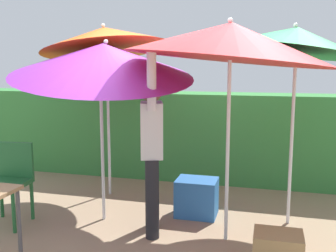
# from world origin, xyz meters

# --- Properties ---
(ground_plane) EXTENTS (24.00, 24.00, 0.00)m
(ground_plane) POSITION_xyz_m (0.00, 0.00, 0.00)
(ground_plane) COLOR #9E8466
(hedge_row) EXTENTS (8.00, 0.70, 1.33)m
(hedge_row) POSITION_xyz_m (0.00, 2.18, 0.67)
(hedge_row) COLOR #38843D
(hedge_row) RESTS_ON ground_plane
(umbrella_rainbow) EXTENTS (2.03, 2.01, 2.26)m
(umbrella_rainbow) POSITION_xyz_m (0.67, 0.07, 1.97)
(umbrella_rainbow) COLOR silver
(umbrella_rainbow) RESTS_ON ground_plane
(umbrella_orange) EXTENTS (2.05, 2.03, 2.24)m
(umbrella_orange) POSITION_xyz_m (-0.71, 0.25, 1.81)
(umbrella_orange) COLOR silver
(umbrella_orange) RESTS_ON ground_plane
(umbrella_yellow) EXTENTS (1.49, 1.47, 2.28)m
(umbrella_yellow) POSITION_xyz_m (1.29, 0.67, 2.01)
(umbrella_yellow) COLOR silver
(umbrella_yellow) RESTS_ON ground_plane
(umbrella_navy) EXTENTS (1.72, 1.69, 2.42)m
(umbrella_navy) POSITION_xyz_m (-1.04, 1.05, 2.09)
(umbrella_navy) COLOR silver
(umbrella_navy) RESTS_ON ground_plane
(person_vendor) EXTENTS (0.32, 0.55, 1.88)m
(person_vendor) POSITION_xyz_m (-0.10, 0.03, 0.93)
(person_vendor) COLOR black
(person_vendor) RESTS_ON ground_plane
(chair_plastic) EXTENTS (0.48, 0.48, 0.89)m
(chair_plastic) POSITION_xyz_m (-1.71, -0.12, 0.51)
(chair_plastic) COLOR #236633
(chair_plastic) RESTS_ON ground_plane
(cooler_box) EXTENTS (0.47, 0.37, 0.43)m
(cooler_box) POSITION_xyz_m (0.26, 0.62, 0.22)
(cooler_box) COLOR #2D6BB7
(cooler_box) RESTS_ON ground_plane
(crate_cardboard) EXTENTS (0.41, 0.32, 0.34)m
(crate_cardboard) POSITION_xyz_m (1.17, -0.45, 0.17)
(crate_cardboard) COLOR #9E7A4C
(crate_cardboard) RESTS_ON ground_plane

